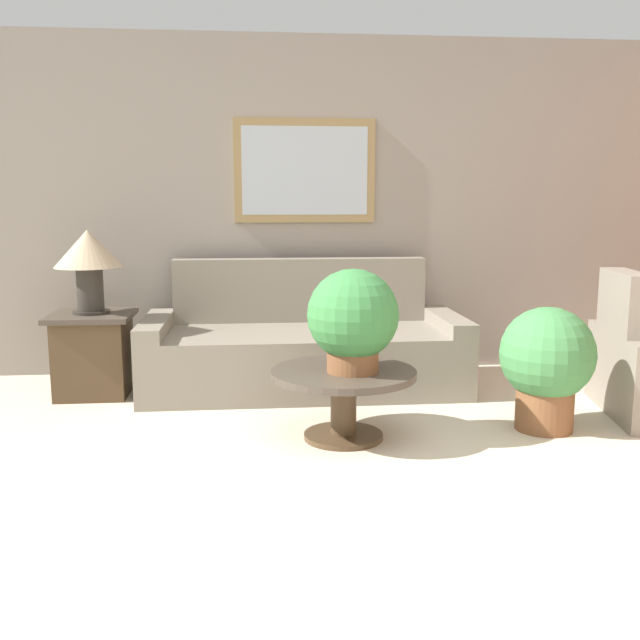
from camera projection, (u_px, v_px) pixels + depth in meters
ground_plane at (387, 561)px, 2.71m from camera, size 20.00×20.00×0.00m
wall_back at (314, 206)px, 5.61m from camera, size 7.46×0.09×2.60m
couch_main at (303, 349)px, 5.20m from camera, size 2.28×0.97×0.92m
coffee_table at (344, 389)px, 4.06m from camera, size 0.83×0.83×0.40m
side_table at (94, 353)px, 4.99m from camera, size 0.56×0.56×0.58m
table_lamp at (88, 256)px, 4.88m from camera, size 0.46×0.46×0.58m
potted_plant_on_table at (353, 318)px, 3.95m from camera, size 0.51×0.51×0.58m
potted_plant_floor at (547, 362)px, 4.20m from camera, size 0.56×0.56×0.74m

